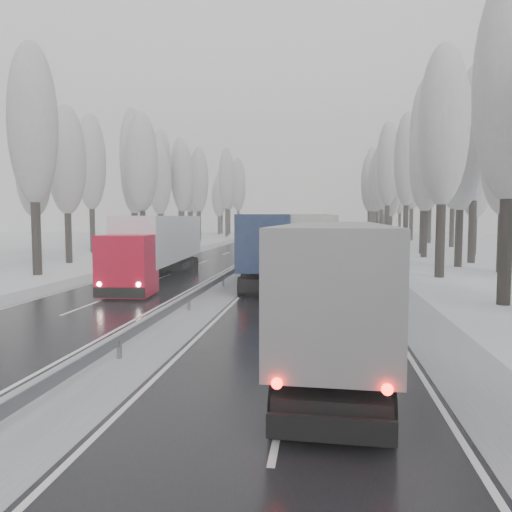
% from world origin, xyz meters
% --- Properties ---
extents(ground, '(260.00, 260.00, 0.00)m').
position_xyz_m(ground, '(0.00, 0.00, 0.00)').
color(ground, silver).
rests_on(ground, ground).
extents(carriageway_right, '(7.50, 200.00, 0.03)m').
position_xyz_m(carriageway_right, '(5.25, 30.00, 0.01)').
color(carriageway_right, black).
rests_on(carriageway_right, ground).
extents(carriageway_left, '(7.50, 200.00, 0.03)m').
position_xyz_m(carriageway_left, '(-5.25, 30.00, 0.01)').
color(carriageway_left, black).
rests_on(carriageway_left, ground).
extents(median_slush, '(3.00, 200.00, 0.04)m').
position_xyz_m(median_slush, '(0.00, 30.00, 0.02)').
color(median_slush, '#A9ACB1').
rests_on(median_slush, ground).
extents(shoulder_right, '(2.40, 200.00, 0.04)m').
position_xyz_m(shoulder_right, '(10.20, 30.00, 0.02)').
color(shoulder_right, '#A9ACB1').
rests_on(shoulder_right, ground).
extents(shoulder_left, '(2.40, 200.00, 0.04)m').
position_xyz_m(shoulder_left, '(-10.20, 30.00, 0.02)').
color(shoulder_left, '#A9ACB1').
rests_on(shoulder_left, ground).
extents(median_guardrail, '(0.12, 200.00, 0.76)m').
position_xyz_m(median_guardrail, '(0.00, 29.99, 0.60)').
color(median_guardrail, slate).
rests_on(median_guardrail, ground).
extents(tree_16, '(3.60, 3.60, 16.53)m').
position_xyz_m(tree_16, '(15.04, 15.67, 10.67)').
color(tree_16, black).
rests_on(tree_16, ground).
extents(tree_18, '(3.60, 3.60, 16.58)m').
position_xyz_m(tree_18, '(14.51, 27.03, 10.70)').
color(tree_18, black).
rests_on(tree_18, ground).
extents(tree_19, '(3.60, 3.60, 14.57)m').
position_xyz_m(tree_19, '(20.02, 31.03, 9.42)').
color(tree_19, black).
rests_on(tree_19, ground).
extents(tree_20, '(3.60, 3.60, 15.71)m').
position_xyz_m(tree_20, '(17.90, 35.17, 10.14)').
color(tree_20, black).
rests_on(tree_20, ground).
extents(tree_21, '(3.60, 3.60, 18.62)m').
position_xyz_m(tree_21, '(20.12, 39.17, 12.00)').
color(tree_21, black).
rests_on(tree_21, ground).
extents(tree_22, '(3.60, 3.60, 15.86)m').
position_xyz_m(tree_22, '(17.02, 45.60, 10.24)').
color(tree_22, black).
rests_on(tree_22, ground).
extents(tree_23, '(3.60, 3.60, 13.55)m').
position_xyz_m(tree_23, '(23.31, 49.60, 8.77)').
color(tree_23, black).
rests_on(tree_23, ground).
extents(tree_24, '(3.60, 3.60, 20.49)m').
position_xyz_m(tree_24, '(17.90, 51.02, 13.19)').
color(tree_24, black).
rests_on(tree_24, ground).
extents(tree_25, '(3.60, 3.60, 19.44)m').
position_xyz_m(tree_25, '(24.81, 55.02, 12.52)').
color(tree_25, black).
rests_on(tree_25, ground).
extents(tree_26, '(3.60, 3.60, 18.78)m').
position_xyz_m(tree_26, '(17.56, 61.27, 12.10)').
color(tree_26, black).
rests_on(tree_26, ground).
extents(tree_27, '(3.60, 3.60, 17.62)m').
position_xyz_m(tree_27, '(24.72, 65.27, 11.36)').
color(tree_27, black).
rests_on(tree_27, ground).
extents(tree_28, '(3.60, 3.60, 19.62)m').
position_xyz_m(tree_28, '(16.34, 71.95, 12.64)').
color(tree_28, black).
rests_on(tree_28, ground).
extents(tree_29, '(3.60, 3.60, 18.11)m').
position_xyz_m(tree_29, '(23.71, 75.95, 11.67)').
color(tree_29, black).
rests_on(tree_29, ground).
extents(tree_30, '(3.60, 3.60, 17.86)m').
position_xyz_m(tree_30, '(16.56, 81.70, 11.52)').
color(tree_30, black).
rests_on(tree_30, ground).
extents(tree_31, '(3.60, 3.60, 18.58)m').
position_xyz_m(tree_31, '(22.48, 85.70, 11.97)').
color(tree_31, black).
rests_on(tree_31, ground).
extents(tree_32, '(3.60, 3.60, 17.33)m').
position_xyz_m(tree_32, '(16.63, 89.21, 11.18)').
color(tree_32, black).
rests_on(tree_32, ground).
extents(tree_33, '(3.60, 3.60, 14.33)m').
position_xyz_m(tree_33, '(19.77, 93.21, 9.26)').
color(tree_33, black).
rests_on(tree_33, ground).
extents(tree_34, '(3.60, 3.60, 17.63)m').
position_xyz_m(tree_34, '(15.73, 96.32, 11.37)').
color(tree_34, black).
rests_on(tree_34, ground).
extents(tree_35, '(3.60, 3.60, 18.25)m').
position_xyz_m(tree_35, '(24.94, 100.32, 11.77)').
color(tree_35, black).
rests_on(tree_35, ground).
extents(tree_36, '(3.60, 3.60, 20.23)m').
position_xyz_m(tree_36, '(17.04, 106.16, 13.02)').
color(tree_36, black).
rests_on(tree_36, ground).
extents(tree_37, '(3.60, 3.60, 16.37)m').
position_xyz_m(tree_37, '(24.02, 110.16, 10.56)').
color(tree_37, black).
rests_on(tree_37, ground).
extents(tree_38, '(3.60, 3.60, 17.97)m').
position_xyz_m(tree_38, '(18.73, 116.73, 11.59)').
color(tree_38, black).
rests_on(tree_38, ground).
extents(tree_39, '(3.60, 3.60, 16.19)m').
position_xyz_m(tree_39, '(21.55, 120.73, 10.45)').
color(tree_39, black).
rests_on(tree_39, ground).
extents(tree_58, '(3.60, 3.60, 17.21)m').
position_xyz_m(tree_58, '(-15.13, 24.57, 11.10)').
color(tree_58, black).
rests_on(tree_58, ground).
extents(tree_60, '(3.60, 3.60, 14.84)m').
position_xyz_m(tree_60, '(-17.75, 34.20, 9.59)').
color(tree_60, black).
rests_on(tree_60, ground).
extents(tree_61, '(3.60, 3.60, 13.95)m').
position_xyz_m(tree_61, '(-23.52, 38.20, 9.02)').
color(tree_61, black).
rests_on(tree_61, ground).
extents(tree_62, '(3.60, 3.60, 16.04)m').
position_xyz_m(tree_62, '(-13.94, 43.73, 10.36)').
color(tree_62, black).
rests_on(tree_62, ground).
extents(tree_63, '(3.60, 3.60, 16.88)m').
position_xyz_m(tree_63, '(-21.85, 47.73, 10.89)').
color(tree_63, black).
rests_on(tree_63, ground).
extents(tree_64, '(3.60, 3.60, 15.42)m').
position_xyz_m(tree_64, '(-18.26, 52.71, 9.96)').
color(tree_64, black).
rests_on(tree_64, ground).
extents(tree_65, '(3.60, 3.60, 19.48)m').
position_xyz_m(tree_65, '(-20.05, 56.71, 12.55)').
color(tree_65, black).
rests_on(tree_65, ground).
extents(tree_66, '(3.60, 3.60, 15.23)m').
position_xyz_m(tree_66, '(-18.16, 62.35, 9.84)').
color(tree_66, black).
rests_on(tree_66, ground).
extents(tree_67, '(3.60, 3.60, 17.09)m').
position_xyz_m(tree_67, '(-19.54, 66.35, 11.03)').
color(tree_67, black).
rests_on(tree_67, ground).
extents(tree_68, '(3.60, 3.60, 16.65)m').
position_xyz_m(tree_68, '(-16.58, 69.11, 10.75)').
color(tree_68, black).
rests_on(tree_68, ground).
extents(tree_69, '(3.60, 3.60, 19.35)m').
position_xyz_m(tree_69, '(-21.42, 73.11, 12.46)').
color(tree_69, black).
rests_on(tree_69, ground).
extents(tree_70, '(3.60, 3.60, 17.09)m').
position_xyz_m(tree_70, '(-16.33, 79.19, 11.03)').
color(tree_70, black).
rests_on(tree_70, ground).
extents(tree_71, '(3.60, 3.60, 19.61)m').
position_xyz_m(tree_71, '(-21.09, 83.19, 12.63)').
color(tree_71, black).
rests_on(tree_71, ground).
extents(tree_72, '(3.60, 3.60, 15.11)m').
position_xyz_m(tree_72, '(-18.93, 88.54, 9.76)').
color(tree_72, black).
rests_on(tree_72, ground).
extents(tree_73, '(3.60, 3.60, 17.22)m').
position_xyz_m(tree_73, '(-21.82, 92.54, 11.11)').
color(tree_73, black).
rests_on(tree_73, ground).
extents(tree_74, '(3.60, 3.60, 19.68)m').
position_xyz_m(tree_74, '(-15.07, 99.33, 12.67)').
color(tree_74, black).
rests_on(tree_74, ground).
extents(tree_75, '(3.60, 3.60, 18.60)m').
position_xyz_m(tree_75, '(-24.20, 103.33, 11.99)').
color(tree_75, black).
rests_on(tree_75, ground).
extents(tree_76, '(3.60, 3.60, 18.55)m').
position_xyz_m(tree_76, '(-14.05, 108.72, 11.95)').
color(tree_76, black).
rests_on(tree_76, ground).
extents(tree_77, '(3.60, 3.60, 14.32)m').
position_xyz_m(tree_77, '(-19.66, 112.72, 9.26)').
color(tree_77, black).
rests_on(tree_77, ground).
extents(tree_78, '(3.60, 3.60, 19.55)m').
position_xyz_m(tree_78, '(-17.56, 115.31, 12.59)').
color(tree_78, black).
rests_on(tree_78, ground).
extents(tree_79, '(3.60, 3.60, 17.07)m').
position_xyz_m(tree_79, '(-20.33, 119.31, 11.01)').
color(tree_79, black).
rests_on(tree_79, ground).
extents(truck_grey_tarp, '(3.08, 16.24, 4.14)m').
position_xyz_m(truck_grey_tarp, '(6.53, 6.15, 2.42)').
color(truck_grey_tarp, '#57575C').
rests_on(truck_grey_tarp, ground).
extents(truck_blue_box, '(3.68, 17.61, 4.49)m').
position_xyz_m(truck_blue_box, '(2.58, 23.19, 2.62)').
color(truck_blue_box, '#1F1E4C').
rests_on(truck_blue_box, ground).
extents(truck_cream_box, '(4.66, 17.91, 4.55)m').
position_xyz_m(truck_cream_box, '(5.59, 32.79, 2.66)').
color(truck_cream_box, '#9D998B').
rests_on(truck_cream_box, ground).
extents(box_truck_distant, '(2.28, 7.24, 2.69)m').
position_xyz_m(box_truck_distant, '(4.96, 92.12, 1.37)').
color(box_truck_distant, '#AFB2B7').
rests_on(box_truck_distant, ground).
extents(truck_red_white, '(3.89, 17.33, 4.41)m').
position_xyz_m(truck_red_white, '(-4.74, 21.92, 2.58)').
color(truck_red_white, '#B70A23').
rests_on(truck_red_white, ground).
extents(truck_red_red, '(2.92, 15.01, 3.83)m').
position_xyz_m(truck_red_red, '(-7.89, 32.60, 2.23)').
color(truck_red_red, red).
rests_on(truck_red_red, ground).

